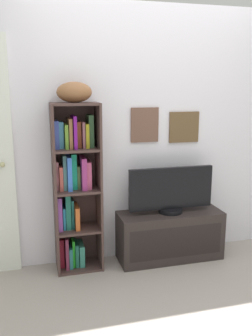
# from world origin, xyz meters

# --- Properties ---
(ground) EXTENTS (5.20, 5.20, 0.04)m
(ground) POSITION_xyz_m (0.00, 0.00, -0.02)
(ground) COLOR #9E938B
(back_wall) EXTENTS (4.80, 0.08, 2.32)m
(back_wall) POSITION_xyz_m (0.00, 1.13, 1.16)
(back_wall) COLOR silver
(back_wall) RESTS_ON ground
(bookshelf) EXTENTS (0.40, 0.28, 1.48)m
(bookshelf) POSITION_xyz_m (-0.73, 0.99, 0.75)
(bookshelf) COLOR #44302D
(bookshelf) RESTS_ON ground
(football) EXTENTS (0.30, 0.19, 0.17)m
(football) POSITION_xyz_m (-0.71, 0.96, 1.56)
(football) COLOR brown
(football) RESTS_ON bookshelf
(tv_stand) EXTENTS (0.98, 0.35, 0.46)m
(tv_stand) POSITION_xyz_m (0.15, 0.92, 0.23)
(tv_stand) COLOR #2B2322
(tv_stand) RESTS_ON ground
(television) EXTENTS (0.80, 0.22, 0.43)m
(television) POSITION_xyz_m (0.15, 0.92, 0.67)
(television) COLOR black
(television) RESTS_ON tv_stand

